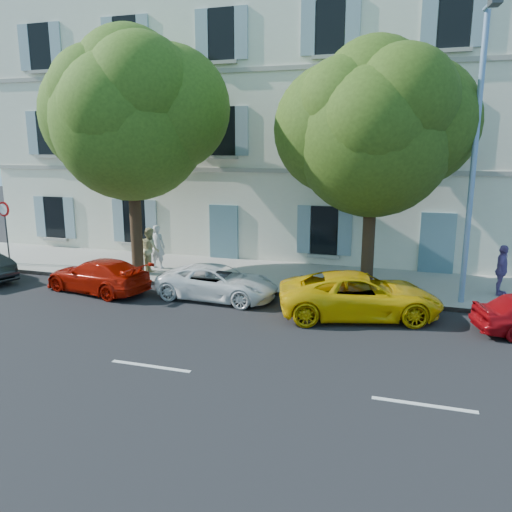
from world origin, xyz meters
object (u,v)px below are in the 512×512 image
(road_sign, at_px, (5,220))
(car_red_coupe, at_px, (98,276))
(pedestrian_b, at_px, (150,249))
(car_white_coupe, at_px, (218,282))
(car_yellow_supercar, at_px, (360,295))
(tree_left, at_px, (131,123))
(street_lamp, at_px, (476,144))
(pedestrian_c, at_px, (502,270))
(tree_right, at_px, (373,138))
(pedestrian_a, at_px, (157,247))

(road_sign, bearing_deg, car_red_coupe, -18.55)
(car_red_coupe, height_order, pedestrian_b, pedestrian_b)
(car_red_coupe, bearing_deg, car_white_coupe, 107.76)
(car_red_coupe, height_order, car_white_coupe, car_red_coupe)
(car_red_coupe, relative_size, pedestrian_b, 2.30)
(car_white_coupe, xyz_separation_m, road_sign, (-9.85, 1.40, 1.49))
(car_yellow_supercar, relative_size, pedestrian_b, 2.75)
(tree_left, xyz_separation_m, street_lamp, (11.65, -0.36, -0.76))
(car_red_coupe, bearing_deg, road_sign, -96.93)
(road_sign, xyz_separation_m, pedestrian_c, (18.81, 1.27, -1.06))
(car_white_coupe, height_order, tree_left, tree_left)
(road_sign, bearing_deg, tree_right, 2.43)
(tree_left, height_order, pedestrian_b, tree_left)
(street_lamp, bearing_deg, tree_left, 178.21)
(car_red_coupe, relative_size, tree_left, 0.45)
(street_lamp, relative_size, pedestrian_c, 5.12)
(car_red_coupe, height_order, tree_right, tree_right)
(car_white_coupe, bearing_deg, tree_left, 69.53)
(car_yellow_supercar, distance_m, pedestrian_a, 8.94)
(car_red_coupe, relative_size, tree_right, 0.50)
(car_yellow_supercar, xyz_separation_m, tree_left, (-8.65, 2.12, 5.14))
(car_yellow_supercar, height_order, pedestrian_b, pedestrian_b)
(tree_left, bearing_deg, tree_right, 2.17)
(road_sign, height_order, pedestrian_a, road_sign)
(car_yellow_supercar, height_order, road_sign, road_sign)
(car_yellow_supercar, relative_size, tree_right, 0.60)
(car_red_coupe, xyz_separation_m, car_yellow_supercar, (8.98, 0.03, 0.08))
(pedestrian_b, bearing_deg, car_yellow_supercar, -155.99)
(tree_right, distance_m, pedestrian_a, 9.37)
(road_sign, relative_size, pedestrian_b, 1.52)
(tree_left, bearing_deg, pedestrian_b, 65.96)
(pedestrian_c, bearing_deg, pedestrian_b, 105.81)
(tree_right, bearing_deg, pedestrian_a, 175.08)
(car_yellow_supercar, distance_m, tree_left, 10.29)
(pedestrian_a, bearing_deg, car_white_coupe, 144.19)
(car_yellow_supercar, bearing_deg, tree_left, 60.64)
(car_white_coupe, relative_size, pedestrian_a, 2.27)
(car_red_coupe, height_order, car_yellow_supercar, car_yellow_supercar)
(car_white_coupe, height_order, tree_right, tree_right)
(car_white_coupe, relative_size, tree_left, 0.46)
(tree_left, height_order, street_lamp, tree_left)
(car_yellow_supercar, bearing_deg, car_white_coupe, 69.15)
(street_lamp, height_order, pedestrian_a, street_lamp)
(car_white_coupe, xyz_separation_m, pedestrian_a, (-3.67, 2.74, 0.48))
(car_red_coupe, distance_m, tree_left, 5.66)
(tree_right, xyz_separation_m, pedestrian_a, (-8.35, 0.72, -4.21))
(car_white_coupe, bearing_deg, pedestrian_c, -70.79)
(tree_right, xyz_separation_m, pedestrian_c, (4.28, 0.66, -4.25))
(car_yellow_supercar, bearing_deg, pedestrian_a, 53.65)
(street_lamp, bearing_deg, car_white_coupe, -170.22)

